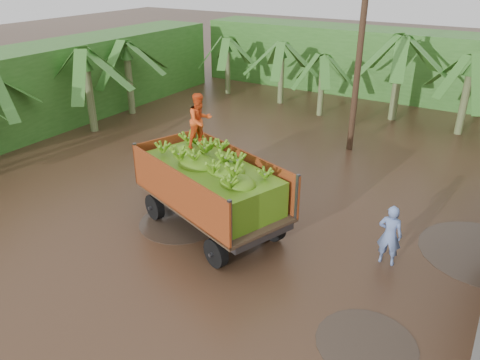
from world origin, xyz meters
name	(u,v)px	position (x,y,z in m)	size (l,w,h in m)	color
ground	(298,228)	(0.00, 0.00, 0.00)	(100.00, 100.00, 0.00)	black
hedge_north	(388,63)	(-2.00, 16.00, 1.80)	(22.00, 3.00, 3.60)	#2D661E
hedge_west	(70,80)	(-14.00, 4.00, 1.80)	(3.00, 18.00, 3.60)	#2D661E
banana_trailer	(211,184)	(-2.14, -1.29, 1.42)	(6.54, 3.72, 3.75)	#C44C1C
man_blue	(390,235)	(2.66, -0.36, 0.83)	(0.60, 0.40, 1.65)	#6881BD
utility_pole	(359,59)	(-0.85, 6.82, 3.67)	(1.20, 0.24, 7.23)	#47301E
banana_plants	(257,95)	(-4.94, 6.29, 1.80)	(24.38, 20.91, 4.12)	#2D661E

